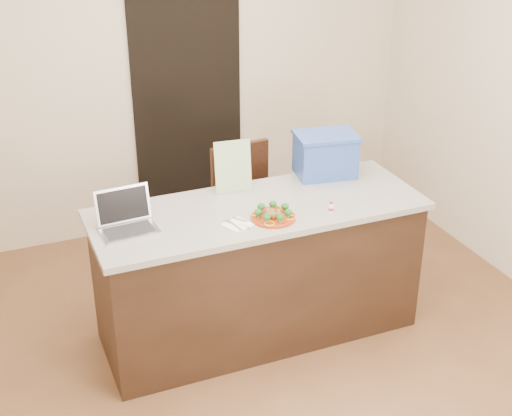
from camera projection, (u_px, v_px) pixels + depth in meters
name	position (u px, v px, depth m)	size (l,w,h in m)	color
ground	(273.00, 351.00, 4.56)	(4.00, 4.00, 0.00)	brown
room_shell	(276.00, 109.00, 3.84)	(4.00, 4.00, 4.00)	white
doorway	(188.00, 109.00, 5.79)	(0.90, 0.02, 2.00)	black
island	(258.00, 271.00, 4.56)	(2.06, 0.76, 0.92)	black
plate	(273.00, 217.00, 4.21)	(0.27, 0.27, 0.02)	#9A2B0E
meatballs	(273.00, 214.00, 4.19)	(0.11, 0.11, 0.04)	brown
broccoli	(273.00, 211.00, 4.19)	(0.22, 0.22, 0.04)	#134A1A
pepper_rings	(273.00, 216.00, 4.20)	(0.23, 0.23, 0.01)	gold
napkin	(238.00, 225.00, 4.14)	(0.14, 0.14, 0.01)	white
fork	(234.00, 224.00, 4.14)	(0.04, 0.16, 0.00)	#AAABAF
knife	(243.00, 224.00, 4.13)	(0.07, 0.16, 0.01)	silver
yogurt_bottle	(331.00, 208.00, 4.28)	(0.03, 0.03, 0.07)	white
laptop	(126.00, 218.00, 4.08)	(0.33, 0.27, 0.23)	#B8B8BD
leaflet	(233.00, 167.00, 4.49)	(0.24, 0.00, 0.34)	silver
blue_box	(325.00, 154.00, 4.73)	(0.44, 0.35, 0.29)	#2D4FA6
chair	(246.00, 205.00, 5.17)	(0.48, 0.48, 1.01)	#32190F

